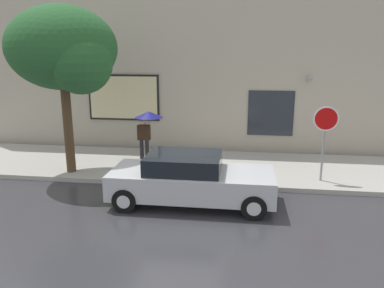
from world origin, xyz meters
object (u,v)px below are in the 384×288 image
at_px(parked_car, 190,179).
at_px(pedestrian_with_umbrella, 147,121).
at_px(stop_sign, 325,129).
at_px(street_tree, 65,51).
at_px(fire_hydrant, 203,166).

distance_m(parked_car, pedestrian_with_umbrella, 4.10).
height_order(parked_car, stop_sign, stop_sign).
relative_size(parked_car, stop_sign, 1.88).
bearing_deg(parked_car, pedestrian_with_umbrella, 121.04).
height_order(pedestrian_with_umbrella, street_tree, street_tree).
xyz_separation_m(pedestrian_with_umbrella, street_tree, (-2.09, -1.73, 2.46)).
relative_size(pedestrian_with_umbrella, stop_sign, 0.78).
bearing_deg(stop_sign, pedestrian_with_umbrella, 165.95).
distance_m(fire_hydrant, pedestrian_with_umbrella, 3.04).
distance_m(parked_car, street_tree, 5.62).
distance_m(parked_car, stop_sign, 4.46).
bearing_deg(stop_sign, parked_car, -153.25).
xyz_separation_m(parked_car, pedestrian_with_umbrella, (-2.06, 3.42, 0.94)).
bearing_deg(stop_sign, fire_hydrant, -175.75).
relative_size(fire_hydrant, stop_sign, 0.35).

